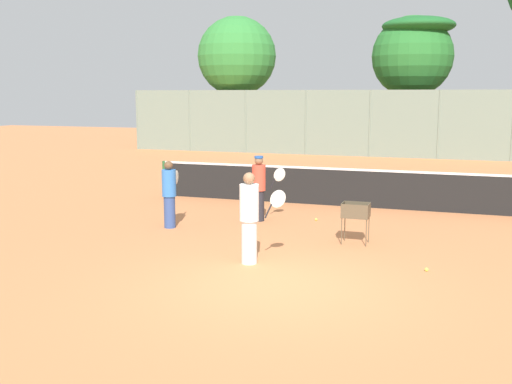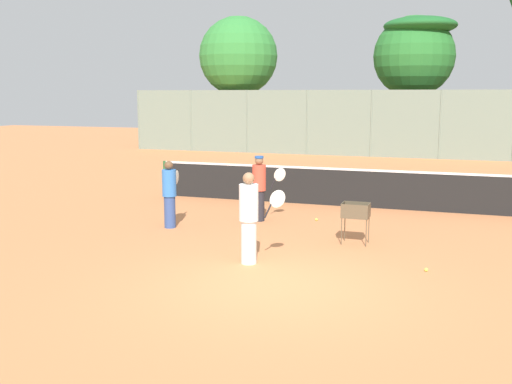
% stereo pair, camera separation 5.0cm
% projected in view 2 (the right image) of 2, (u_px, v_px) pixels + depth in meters
% --- Properties ---
extents(ground_plane, '(80.00, 80.00, 0.00)m').
position_uv_depth(ground_plane, '(277.00, 287.00, 9.71)').
color(ground_plane, '#D37F4C').
extents(tennis_net, '(11.91, 0.10, 1.07)m').
position_uv_depth(tennis_net, '(356.00, 187.00, 16.51)').
color(tennis_net, '#26592D').
rests_on(tennis_net, ground_plane).
extents(back_fence, '(29.49, 0.08, 3.30)m').
position_uv_depth(back_fence, '(405.00, 124.00, 29.04)').
color(back_fence, gray).
rests_on(back_fence, ground_plane).
extents(tree_0, '(4.32, 4.32, 7.30)m').
position_uv_depth(tree_0, '(238.00, 57.00, 32.92)').
color(tree_0, brown).
rests_on(tree_0, ground_plane).
extents(tree_1, '(4.23, 4.23, 7.15)m').
position_uv_depth(tree_1, '(414.00, 57.00, 31.40)').
color(tree_1, brown).
rests_on(tree_1, ground_plane).
extents(tree_4, '(3.73, 3.73, 7.04)m').
position_uv_depth(tree_4, '(420.00, 29.00, 30.87)').
color(tree_4, brown).
rests_on(tree_4, ground_plane).
extents(player_white_outfit, '(0.83, 0.53, 1.70)m').
position_uv_depth(player_white_outfit, '(249.00, 217.00, 10.95)').
color(player_white_outfit, white).
rests_on(player_white_outfit, ground_plane).
extents(player_red_cap, '(0.33, 0.87, 1.57)m').
position_uv_depth(player_red_cap, '(170.00, 193.00, 13.93)').
color(player_red_cap, '#334C8C').
rests_on(player_red_cap, ground_plane).
extents(player_yellow_shirt, '(0.80, 0.53, 1.61)m').
position_uv_depth(player_yellow_shirt, '(260.00, 187.00, 14.66)').
color(player_yellow_shirt, '#26262D').
rests_on(player_yellow_shirt, ground_plane).
extents(ball_cart, '(0.56, 0.41, 0.86)m').
position_uv_depth(ball_cart, '(356.00, 214.00, 12.44)').
color(ball_cart, brown).
rests_on(ball_cart, ground_plane).
extents(tennis_ball_0, '(0.07, 0.07, 0.07)m').
position_uv_depth(tennis_ball_0, '(426.00, 270.00, 10.56)').
color(tennis_ball_0, '#D1E54C').
rests_on(tennis_ball_0, ground_plane).
extents(tennis_ball_2, '(0.07, 0.07, 0.07)m').
position_uv_depth(tennis_ball_2, '(316.00, 219.00, 14.79)').
color(tennis_ball_2, '#D1E54C').
rests_on(tennis_ball_2, ground_plane).
extents(tennis_ball_4, '(0.07, 0.07, 0.07)m').
position_uv_depth(tennis_ball_4, '(259.00, 205.00, 16.75)').
color(tennis_ball_4, '#D1E54C').
rests_on(tennis_ball_4, ground_plane).
extents(parked_car, '(4.20, 1.70, 1.60)m').
position_uv_depth(parked_car, '(458.00, 140.00, 32.06)').
color(parked_car, '#232328').
rests_on(parked_car, ground_plane).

